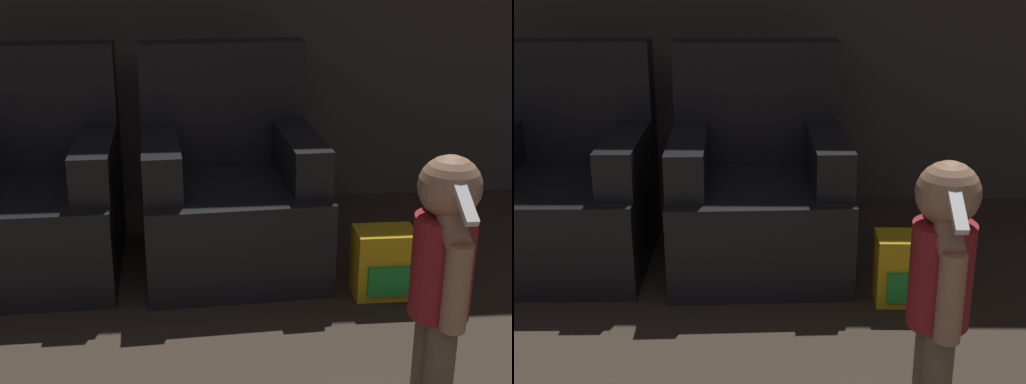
# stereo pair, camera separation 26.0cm
# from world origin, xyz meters

# --- Properties ---
(armchair_left) EXTENTS (0.79, 0.84, 0.98)m
(armchair_left) POSITION_xyz_m (-0.84, 3.67, 0.33)
(armchair_left) COLOR black
(armchair_left) RESTS_ON ground_plane
(armchair_right) EXTENTS (0.82, 0.86, 0.98)m
(armchair_right) POSITION_xyz_m (0.05, 3.67, 0.33)
(armchair_right) COLOR black
(armchair_right) RESTS_ON ground_plane
(person_toddler) EXTENTS (0.19, 0.33, 0.84)m
(person_toddler) POSITION_xyz_m (0.62, 2.46, 0.50)
(person_toddler) COLOR brown
(person_toddler) RESTS_ON ground_plane
(toy_backpack) EXTENTS (0.25, 0.19, 0.29)m
(toy_backpack) POSITION_xyz_m (0.67, 3.24, 0.14)
(toy_backpack) COLOR yellow
(toy_backpack) RESTS_ON ground_plane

